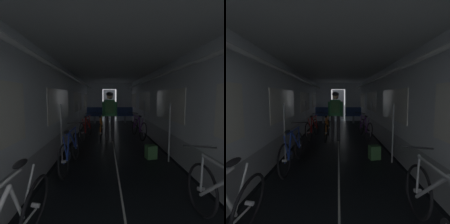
# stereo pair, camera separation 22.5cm
# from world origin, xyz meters

# --- Properties ---
(train_car_shell) EXTENTS (3.14, 12.34, 2.57)m
(train_car_shell) POSITION_xyz_m (-0.00, 3.60, 1.70)
(train_car_shell) COLOR black
(train_car_shell) RESTS_ON ground
(bench_seat_far_left) EXTENTS (0.98, 0.51, 0.95)m
(bench_seat_far_left) POSITION_xyz_m (-0.90, 8.07, 0.57)
(bench_seat_far_left) COLOR gray
(bench_seat_far_left) RESTS_ON ground
(bench_seat_far_right) EXTENTS (0.98, 0.51, 0.95)m
(bench_seat_far_right) POSITION_xyz_m (0.90, 8.07, 0.57)
(bench_seat_far_right) COLOR gray
(bench_seat_far_right) RESTS_ON ground
(bicycle_purple) EXTENTS (0.52, 1.69, 0.96)m
(bicycle_purple) POSITION_xyz_m (1.01, 4.49, 0.38)
(bicycle_purple) COLOR black
(bicycle_purple) RESTS_ON ground
(bicycle_blue) EXTENTS (0.44, 1.69, 0.94)m
(bicycle_blue) POSITION_xyz_m (-1.02, 1.86, 0.38)
(bicycle_blue) COLOR black
(bicycle_blue) RESTS_ON ground
(bicycle_silver) EXTENTS (0.44, 1.69, 0.95)m
(bicycle_silver) POSITION_xyz_m (1.02, -0.18, 0.38)
(bicycle_silver) COLOR black
(bicycle_silver) RESTS_ON ground
(bicycle_red) EXTENTS (0.52, 1.69, 0.96)m
(bicycle_red) POSITION_xyz_m (-0.98, 4.42, 0.38)
(bicycle_red) COLOR black
(bicycle_red) RESTS_ON ground
(person_cyclist_aisle) EXTENTS (0.53, 0.40, 1.73)m
(person_cyclist_aisle) POSITION_xyz_m (-0.10, 4.02, 1.07)
(person_cyclist_aisle) COLOR #2D2D33
(person_cyclist_aisle) RESTS_ON ground
(bicycle_orange_in_aisle) EXTENTS (0.44, 1.69, 0.93)m
(bicycle_orange_in_aisle) POSITION_xyz_m (-0.42, 4.28, 0.38)
(bicycle_orange_in_aisle) COLOR black
(bicycle_orange_in_aisle) RESTS_ON ground
(backpack_on_floor) EXTENTS (0.30, 0.25, 0.34)m
(backpack_on_floor) POSITION_xyz_m (0.90, 2.32, 0.17)
(backpack_on_floor) COLOR #3D703D
(backpack_on_floor) RESTS_ON ground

